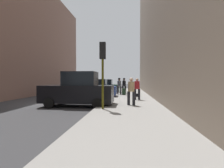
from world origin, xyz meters
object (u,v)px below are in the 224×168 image
(parked_black_suv, at_px, (78,91))
(parked_blue_sedan, at_px, (95,89))
(parked_dark_green_sedan, at_px, (104,87))
(fire_hydrant, at_px, (114,92))
(duffel_bag, at_px, (138,95))
(pedestrian_with_fedora, at_px, (124,85))
(pedestrian_with_beanie, at_px, (119,85))
(pedestrian_in_tan_coat, at_px, (131,90))
(rolling_suitcase, at_px, (124,92))
(traffic_light, at_px, (103,61))
(pedestrian_in_red_jacket, at_px, (137,88))

(parked_black_suv, xyz_separation_m, parked_blue_sedan, (0.00, 5.67, -0.18))
(parked_dark_green_sedan, distance_m, fire_hydrant, 5.03)
(parked_blue_sedan, distance_m, duffel_bag, 4.15)
(parked_blue_sedan, distance_m, pedestrian_with_fedora, 4.43)
(parked_black_suv, distance_m, fire_hydrant, 7.18)
(parked_blue_sedan, height_order, pedestrian_with_beanie, pedestrian_with_beanie)
(pedestrian_with_beanie, height_order, pedestrian_in_tan_coat, pedestrian_with_beanie)
(parked_dark_green_sedan, relative_size, pedestrian_with_beanie, 2.37)
(parked_dark_green_sedan, distance_m, pedestrian_with_fedora, 3.72)
(pedestrian_in_tan_coat, height_order, duffel_bag, pedestrian_in_tan_coat)
(duffel_bag, bearing_deg, rolling_suitcase, 124.81)
(fire_hydrant, relative_size, traffic_light, 0.20)
(parked_black_suv, height_order, parked_dark_green_sedan, parked_black_suv)
(fire_hydrant, distance_m, rolling_suitcase, 1.05)
(parked_blue_sedan, relative_size, traffic_light, 1.17)
(duffel_bag, bearing_deg, pedestrian_in_red_jacket, -93.91)
(pedestrian_with_fedora, distance_m, duffel_bag, 4.03)
(parked_dark_green_sedan, xyz_separation_m, fire_hydrant, (1.80, -4.68, -0.35))
(parked_black_suv, relative_size, fire_hydrant, 6.56)
(parked_dark_green_sedan, distance_m, traffic_light, 13.57)
(duffel_bag, bearing_deg, pedestrian_in_tan_coat, -97.00)
(parked_black_suv, height_order, pedestrian_with_fedora, parked_black_suv)
(fire_hydrant, bearing_deg, pedestrian_with_fedora, 66.69)
(parked_black_suv, distance_m, parked_dark_green_sedan, 11.61)
(parked_black_suv, bearing_deg, pedestrian_with_fedora, 73.24)
(pedestrian_in_tan_coat, xyz_separation_m, pedestrian_with_fedora, (-0.67, 9.29, 0.03))
(pedestrian_in_tan_coat, bearing_deg, pedestrian_with_fedora, 94.11)
(rolling_suitcase, bearing_deg, pedestrian_in_tan_coat, -85.14)
(parked_black_suv, xyz_separation_m, fire_hydrant, (1.80, 6.93, -0.54))
(fire_hydrant, bearing_deg, parked_dark_green_sedan, 111.07)
(fire_hydrant, height_order, traffic_light, traffic_light)
(rolling_suitcase, bearing_deg, pedestrian_with_fedora, 90.94)
(parked_black_suv, distance_m, pedestrian_in_red_jacket, 4.86)
(pedestrian_in_tan_coat, bearing_deg, parked_black_suv, 177.15)
(pedestrian_with_beanie, xyz_separation_m, pedestrian_with_fedora, (0.50, 1.19, 0.00))
(rolling_suitcase, bearing_deg, fire_hydrant, -157.82)
(parked_blue_sedan, bearing_deg, parked_black_suv, -90.00)
(parked_black_suv, distance_m, duffel_bag, 6.84)
(fire_hydrant, xyz_separation_m, traffic_light, (0.05, -8.62, 2.26))
(parked_black_suv, bearing_deg, fire_hydrant, 75.41)
(parked_dark_green_sedan, xyz_separation_m, pedestrian_in_tan_coat, (3.42, -11.78, 0.26))
(fire_hydrant, distance_m, pedestrian_with_beanie, 1.27)
(rolling_suitcase, bearing_deg, parked_blue_sedan, -149.11)
(pedestrian_with_beanie, height_order, pedestrian_in_red_jacket, pedestrian_with_beanie)
(parked_dark_green_sedan, xyz_separation_m, pedestrian_in_red_jacket, (3.93, -8.75, 0.26))
(parked_black_suv, xyz_separation_m, pedestrian_in_red_jacket, (3.93, 2.86, 0.07))
(parked_dark_green_sedan, bearing_deg, rolling_suitcase, -57.05)
(parked_black_suv, bearing_deg, rolling_suitcase, 69.24)
(parked_black_suv, bearing_deg, parked_dark_green_sedan, 90.00)
(traffic_light, xyz_separation_m, pedestrian_with_fedora, (0.89, 10.81, -1.62))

